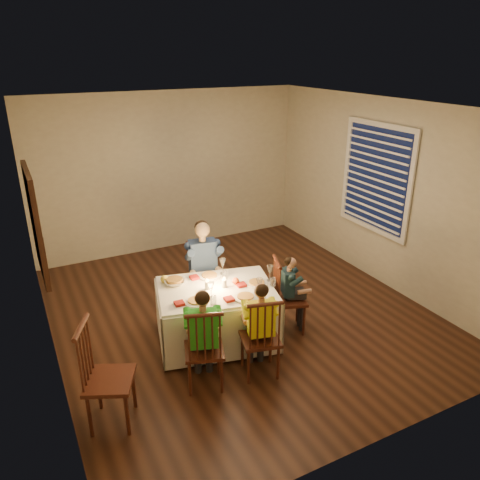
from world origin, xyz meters
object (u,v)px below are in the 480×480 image
chair_adult (205,310)px  chair_extra (115,421)px  chair_near_left (205,384)px  serving_bowl (175,282)px  chair_near_right (260,372)px  adult (205,310)px  chair_end (288,329)px  child_teal (288,329)px  dining_table (216,304)px  child_yellow (260,372)px  child_green (205,384)px

chair_adult → chair_extra: 2.10m
chair_near_left → serving_bowl: (0.05, 0.96, 0.72)m
chair_near_right → adult: bearing=-74.6°
chair_end → chair_extra: size_ratio=0.90×
chair_adult → chair_near_left: same height
chair_end → child_teal: size_ratio=0.97×
dining_table → serving_bowl: (-0.38, 0.30, 0.23)m
dining_table → chair_adult: size_ratio=1.61×
chair_near_left → adult: 1.48m
child_teal → chair_near_left: bearing=129.4°
adult → child_yellow: 1.45m
dining_table → chair_end: 1.02m
chair_near_right → child_yellow: 0.00m
chair_end → chair_extra: chair_extra is taller
dining_table → chair_near_right: bearing=-64.6°
dining_table → child_yellow: (0.16, -0.75, -0.49)m
chair_end → adult: 1.15m
chair_near_left → child_green: child_green is taller
chair_near_left → chair_near_right: same height
child_green → serving_bowl: bearing=-74.4°
child_yellow → child_teal: (0.72, 0.56, 0.00)m
serving_bowl → child_yellow: bearing=-62.9°
child_green → child_teal: 1.40m
chair_adult → serving_bowl: 0.97m
dining_table → child_teal: (0.88, -0.18, -0.49)m
child_green → chair_near_left: bearing=-0.0°
dining_table → chair_adult: (0.14, 0.70, -0.49)m
chair_adult → serving_bowl: size_ratio=3.95×
adult → child_teal: (0.73, -0.88, 0.00)m
chair_near_left → chair_end: bearing=-141.1°
chair_end → child_yellow: size_ratio=0.88×
child_green → chair_near_right: bearing=-169.5°
chair_extra → chair_near_right: bearing=-65.5°
chair_near_right → chair_extra: size_ratio=0.90×
dining_table → child_teal: dining_table is taller
chair_adult → chair_near_right: bearing=-79.7°
adult → child_teal: 1.15m
dining_table → child_yellow: dining_table is taller
dining_table → adult: (0.14, 0.70, -0.49)m
child_green → child_yellow: bearing=-169.5°
adult → child_green: size_ratio=1.13×
chair_adult → chair_near_right: size_ratio=1.00×
chair_adult → adult: adult is taller
chair_extra → child_yellow: size_ratio=0.98×
chair_near_left → child_green: 0.00m
dining_table → child_yellow: size_ratio=1.42×
chair_end → chair_extra: 2.33m
dining_table → serving_bowl: 0.54m
child_green → serving_bowl: (0.05, 0.96, 0.72)m
chair_near_right → child_yellow: child_yellow is taller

